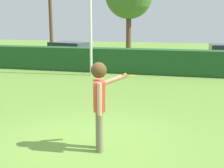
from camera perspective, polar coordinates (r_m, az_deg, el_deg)
name	(u,v)px	position (r m, az deg, el deg)	size (l,w,h in m)	color
ground_plane	(93,144)	(6.62, -3.53, -10.99)	(60.00, 60.00, 0.00)	olive
person	(100,97)	(5.97, -2.32, -2.34)	(0.66, 0.72, 1.77)	#736A53
frisbee	(128,75)	(5.86, 2.93, 1.65)	(0.26, 0.26, 0.07)	orange
hedge_row	(150,61)	(14.98, 7.13, 4.16)	(18.72, 0.90, 1.18)	#1F4F22
parked_car_white	(70,51)	(18.88, -7.76, 6.01)	(4.49, 2.67, 1.25)	white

